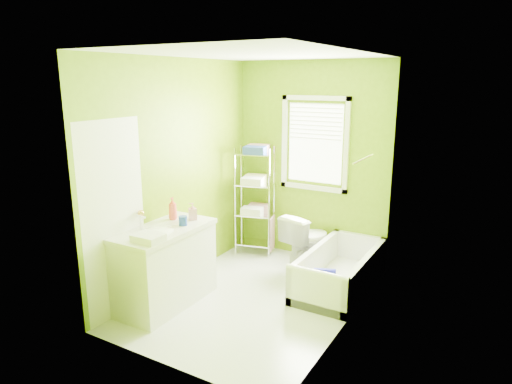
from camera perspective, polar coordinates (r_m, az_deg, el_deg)
The scene contains 9 objects.
ground at distance 5.21m, azimuth -0.02°, elevation -13.01°, with size 2.90×2.90×0.00m, color silver.
room_envelope at distance 4.71m, azimuth -0.02°, elevation 3.99°, with size 2.14×2.94×2.62m.
window at distance 5.95m, azimuth 7.37°, elevation 6.61°, with size 0.92×0.05×1.22m.
door at distance 4.73m, azimuth -17.26°, elevation -3.46°, with size 0.09×0.80×2.00m.
right_wall_decor at distance 4.33m, azimuth 11.79°, elevation -0.29°, with size 0.04×1.48×1.17m.
bathtub at distance 5.44m, azimuth 10.28°, elevation -10.27°, with size 0.68×1.46×0.47m.
toilet at distance 5.89m, azimuth 6.38°, elevation -6.01°, with size 0.40×0.71×0.72m, color white.
vanity at distance 4.99m, azimuth -11.35°, elevation -8.81°, with size 0.58×1.13×1.10m.
wire_shelf_unit at distance 6.18m, azimuth 0.03°, elevation 0.41°, with size 0.56×0.47×1.51m.
Camera 1 is at (2.33, -4.01, 2.37)m, focal length 32.00 mm.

